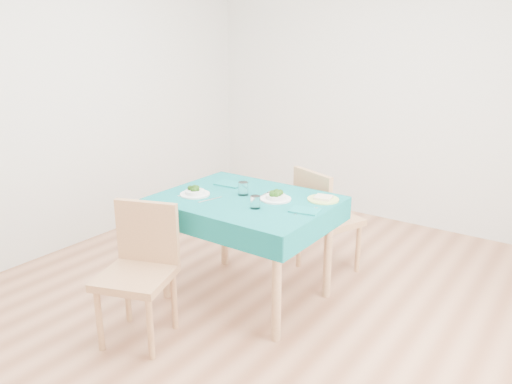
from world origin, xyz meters
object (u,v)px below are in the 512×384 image
Objects in this scene: table at (246,249)px; chair_far at (330,209)px; bowl_near at (195,191)px; chair_near at (134,263)px; side_plate at (323,199)px; bowl_far at (276,195)px.

chair_far is at bearing 70.16° from table.
table is 0.55m from bowl_near.
bowl_near is at bearing 78.08° from chair_near.
chair_far is 0.57m from side_plate.
chair_far reaches higher than bowl_near.
bowl_near is (-0.60, -0.90, 0.27)m from chair_far.
bowl_far is at bearing 23.66° from table.
bowl_far is (0.52, 0.24, 0.00)m from bowl_near.
chair_near reaches higher than side_plate.
chair_near is (-0.24, -0.82, 0.14)m from table.
chair_far is at bearing 111.07° from side_plate.
bowl_near is 0.89m from side_plate.
chair_near is 1.64m from chair_far.
chair_far is at bearing 56.35° from bowl_near.
table is 0.86m from chair_near.
chair_far is 4.99× the size of bowl_near.
side_plate is (0.79, 0.42, -0.03)m from bowl_near.
side_plate is (0.27, 0.18, -0.03)m from bowl_far.
bowl_far is 0.32m from side_plate.
bowl_far is at bearing -145.71° from side_plate.
table is 1.11× the size of chair_near.
chair_near is at bearing -106.07° from table.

